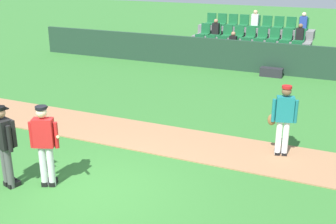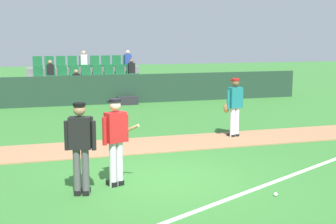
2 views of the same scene
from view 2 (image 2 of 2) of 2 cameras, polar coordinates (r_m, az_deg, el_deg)
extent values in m
plane|color=#33702D|center=(9.73, -1.02, -8.31)|extent=(80.00, 80.00, 0.00)
cube|color=#9E704C|center=(12.52, -4.71, -4.26)|extent=(28.00, 1.85, 0.03)
cube|color=white|center=(10.48, 15.89, -7.34)|extent=(10.78, 5.46, 0.01)
cube|color=#1E3828|center=(20.38, -9.53, 2.71)|extent=(20.00, 0.16, 1.30)
cube|color=slate|center=(22.29, -10.10, 1.96)|extent=(5.55, 2.95, 0.30)
cube|color=slate|center=(21.41, -9.86, 2.61)|extent=(5.45, 0.85, 0.40)
cube|color=#196033|center=(21.14, -15.78, 3.00)|extent=(0.44, 0.40, 0.08)
cube|color=#196033|center=(21.34, -15.82, 3.72)|extent=(0.44, 0.08, 0.50)
cube|color=#196033|center=(21.16, -14.29, 3.06)|extent=(0.44, 0.40, 0.08)
cube|color=#196033|center=(21.35, -14.34, 3.79)|extent=(0.44, 0.08, 0.50)
cube|color=#196033|center=(21.19, -12.80, 3.13)|extent=(0.44, 0.40, 0.08)
cube|color=#196033|center=(21.38, -12.87, 3.85)|extent=(0.44, 0.08, 0.50)
cube|color=#196033|center=(21.23, -11.32, 3.19)|extent=(0.44, 0.40, 0.08)
cube|color=#196033|center=(21.42, -11.40, 3.91)|extent=(0.44, 0.08, 0.50)
cube|color=black|center=(21.25, -11.36, 4.01)|extent=(0.32, 0.22, 0.52)
sphere|color=#9E7051|center=(21.22, -11.39, 4.95)|extent=(0.20, 0.20, 0.20)
cube|color=#196033|center=(21.29, -9.85, 3.25)|extent=(0.44, 0.40, 0.08)
cube|color=#196033|center=(21.48, -9.94, 3.97)|extent=(0.44, 0.08, 0.50)
cube|color=#196033|center=(21.36, -8.38, 3.31)|extent=(0.44, 0.40, 0.08)
cube|color=#196033|center=(21.55, -8.48, 4.03)|extent=(0.44, 0.08, 0.50)
cube|color=#196033|center=(21.44, -6.92, 3.36)|extent=(0.44, 0.40, 0.08)
cube|color=#196033|center=(21.64, -7.04, 4.08)|extent=(0.44, 0.08, 0.50)
cube|color=#196033|center=(21.54, -5.48, 3.41)|extent=(0.44, 0.40, 0.08)
cube|color=#196033|center=(21.73, -5.60, 4.13)|extent=(0.44, 0.08, 0.50)
cube|color=#196033|center=(21.65, -4.05, 3.46)|extent=(0.44, 0.40, 0.08)
cube|color=#196033|center=(21.84, -4.18, 4.17)|extent=(0.44, 0.08, 0.50)
cube|color=slate|center=(22.21, -10.15, 3.88)|extent=(5.45, 0.85, 0.40)
cube|color=#196033|center=(21.95, -15.87, 4.26)|extent=(0.44, 0.40, 0.08)
cube|color=#196033|center=(22.15, -15.91, 4.95)|extent=(0.44, 0.08, 0.50)
cube|color=#196033|center=(21.97, -14.43, 4.33)|extent=(0.44, 0.40, 0.08)
cube|color=#196033|center=(22.17, -14.48, 5.01)|extent=(0.44, 0.08, 0.50)
cube|color=black|center=(21.99, -14.47, 5.11)|extent=(0.32, 0.22, 0.52)
sphere|color=#9E7051|center=(21.97, -14.50, 6.02)|extent=(0.20, 0.20, 0.20)
cube|color=#196033|center=(21.99, -13.00, 4.39)|extent=(0.44, 0.40, 0.08)
cube|color=#196033|center=(22.19, -13.06, 5.07)|extent=(0.44, 0.08, 0.50)
cube|color=#196033|center=(22.04, -11.57, 4.44)|extent=(0.44, 0.40, 0.08)
cube|color=#196033|center=(22.24, -11.64, 5.13)|extent=(0.44, 0.08, 0.50)
cube|color=#196033|center=(22.09, -10.14, 4.50)|extent=(0.44, 0.40, 0.08)
cube|color=#196033|center=(22.29, -10.23, 5.18)|extent=(0.44, 0.08, 0.50)
cube|color=#196033|center=(22.16, -8.72, 4.55)|extent=(0.44, 0.40, 0.08)
cube|color=#196033|center=(22.36, -8.82, 5.23)|extent=(0.44, 0.08, 0.50)
cube|color=#196033|center=(22.24, -7.32, 4.60)|extent=(0.44, 0.40, 0.08)
cube|color=#196033|center=(22.44, -7.42, 5.28)|extent=(0.44, 0.08, 0.50)
cube|color=#196033|center=(22.34, -5.92, 4.65)|extent=(0.44, 0.40, 0.08)
cube|color=#196033|center=(22.53, -6.04, 5.32)|extent=(0.44, 0.08, 0.50)
cube|color=#196033|center=(22.45, -4.54, 4.69)|extent=(0.44, 0.40, 0.08)
cube|color=#196033|center=(22.64, -4.66, 5.36)|extent=(0.44, 0.08, 0.50)
cube|color=black|center=(22.47, -4.57, 5.46)|extent=(0.32, 0.22, 0.52)
sphere|color=brown|center=(22.45, -4.59, 6.35)|extent=(0.20, 0.20, 0.20)
cube|color=slate|center=(23.02, -10.43, 5.05)|extent=(5.45, 0.85, 0.40)
cube|color=#196033|center=(22.77, -15.95, 5.44)|extent=(0.44, 0.40, 0.08)
cube|color=#196033|center=(22.98, -15.99, 6.09)|extent=(0.44, 0.08, 0.50)
cube|color=#196033|center=(22.78, -14.56, 5.50)|extent=(0.44, 0.40, 0.08)
cube|color=#196033|center=(22.99, -14.61, 6.15)|extent=(0.44, 0.08, 0.50)
cube|color=#196033|center=(22.81, -13.18, 5.56)|extent=(0.44, 0.40, 0.08)
cube|color=#196033|center=(23.02, -13.23, 6.21)|extent=(0.44, 0.08, 0.50)
cube|color=#196033|center=(22.85, -11.79, 5.61)|extent=(0.44, 0.40, 0.08)
cube|color=#196033|center=(23.06, -11.86, 6.26)|extent=(0.44, 0.08, 0.50)
cube|color=#196033|center=(22.91, -10.42, 5.66)|extent=(0.44, 0.40, 0.08)
cube|color=#196033|center=(23.11, -10.50, 6.31)|extent=(0.44, 0.08, 0.50)
cube|color=silver|center=(22.94, -10.45, 6.42)|extent=(0.32, 0.22, 0.52)
sphere|color=tan|center=(22.92, -10.48, 7.29)|extent=(0.20, 0.20, 0.20)
cube|color=#196033|center=(22.97, -9.05, 5.71)|extent=(0.44, 0.40, 0.08)
cube|color=#196033|center=(23.18, -9.14, 6.36)|extent=(0.44, 0.08, 0.50)
cube|color=#196033|center=(23.05, -7.69, 5.75)|extent=(0.44, 0.40, 0.08)
cube|color=#196033|center=(23.25, -7.78, 6.40)|extent=(0.44, 0.08, 0.50)
cube|color=#196033|center=(23.14, -6.33, 5.79)|extent=(0.44, 0.40, 0.08)
cube|color=#196033|center=(23.35, -6.44, 6.43)|extent=(0.44, 0.08, 0.50)
cube|color=#196033|center=(23.25, -4.99, 5.83)|extent=(0.44, 0.40, 0.08)
cube|color=#196033|center=(23.45, -5.11, 6.47)|extent=(0.44, 0.08, 0.50)
cube|color=#263F99|center=(23.28, -5.03, 6.57)|extent=(0.32, 0.22, 0.52)
sphere|color=beige|center=(23.27, -5.04, 7.43)|extent=(0.20, 0.20, 0.20)
cylinder|color=silver|center=(9.17, -6.91, -6.54)|extent=(0.14, 0.14, 0.90)
cylinder|color=silver|center=(9.25, -6.06, -6.38)|extent=(0.14, 0.14, 0.90)
cube|color=black|center=(9.34, -7.06, -8.82)|extent=(0.21, 0.29, 0.10)
cube|color=black|center=(9.42, -6.22, -8.65)|extent=(0.21, 0.29, 0.10)
cube|color=red|center=(9.04, -6.57, -1.88)|extent=(0.45, 0.35, 0.60)
cylinder|color=red|center=(8.92, -7.92, -2.38)|extent=(0.09, 0.09, 0.55)
cylinder|color=red|center=(9.18, -5.24, -2.00)|extent=(0.09, 0.09, 0.55)
sphere|color=beige|center=(8.97, -6.62, 0.82)|extent=(0.22, 0.22, 0.22)
cylinder|color=black|center=(8.95, -6.63, 1.45)|extent=(0.23, 0.23, 0.06)
cube|color=black|center=(9.04, -6.97, 1.33)|extent=(0.21, 0.18, 0.02)
cylinder|color=tan|center=(9.28, -5.58, -2.51)|extent=(0.55, 0.65, 0.41)
cylinder|color=#4C4C4C|center=(8.79, -11.28, -7.36)|extent=(0.14, 0.14, 0.90)
cylinder|color=#4C4C4C|center=(8.76, -10.25, -7.38)|extent=(0.14, 0.14, 0.90)
cube|color=black|center=(8.97, -11.13, -9.70)|extent=(0.19, 0.28, 0.10)
cube|color=black|center=(8.94, -10.10, -9.73)|extent=(0.19, 0.28, 0.10)
cube|color=black|center=(8.59, -10.92, -2.57)|extent=(0.45, 0.32, 0.60)
cylinder|color=black|center=(8.65, -12.54, -2.88)|extent=(0.09, 0.09, 0.55)
cylinder|color=black|center=(8.56, -9.26, -2.91)|extent=(0.09, 0.09, 0.55)
sphere|color=#9E7051|center=(8.52, -11.00, 0.26)|extent=(0.22, 0.22, 0.22)
cylinder|color=black|center=(8.50, -11.03, 0.92)|extent=(0.23, 0.23, 0.06)
cube|color=black|center=(8.60, -10.90, 0.82)|extent=(0.21, 0.17, 0.02)
cube|color=black|center=(8.72, -10.76, -2.40)|extent=(0.44, 0.20, 0.56)
cylinder|color=white|center=(13.63, 8.04, -1.33)|extent=(0.14, 0.14, 0.90)
cylinder|color=white|center=(13.73, 8.56, -1.27)|extent=(0.14, 0.14, 0.90)
cube|color=black|center=(13.75, 7.84, -2.93)|extent=(0.18, 0.28, 0.10)
cube|color=black|center=(13.85, 8.36, -2.86)|extent=(0.18, 0.28, 0.10)
cube|color=#197075|center=(13.56, 8.37, 1.82)|extent=(0.44, 0.31, 0.60)
cylinder|color=#197075|center=(13.41, 7.54, 1.54)|extent=(0.09, 0.09, 0.55)
cylinder|color=#197075|center=(13.73, 9.17, 1.68)|extent=(0.09, 0.09, 0.55)
sphere|color=brown|center=(13.51, 8.41, 3.62)|extent=(0.22, 0.22, 0.22)
cylinder|color=#B21919|center=(13.50, 8.42, 4.05)|extent=(0.23, 0.23, 0.06)
cube|color=#B21919|center=(13.58, 8.15, 3.96)|extent=(0.20, 0.16, 0.02)
ellipsoid|color=brown|center=(13.47, 7.32, 0.50)|extent=(0.22, 0.17, 0.28)
sphere|color=white|center=(8.92, 13.27, -9.97)|extent=(0.07, 0.07, 0.07)
cube|color=#232328|center=(20.25, -5.06, 1.42)|extent=(0.90, 0.36, 0.36)
camera|label=1|loc=(7.62, 54.95, 16.68)|focal=45.31mm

